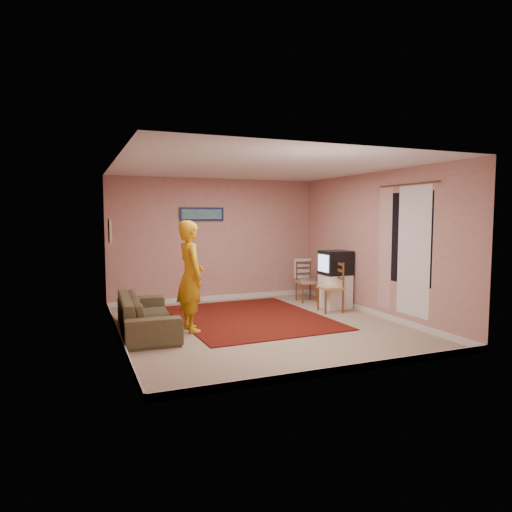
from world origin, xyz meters
name	(u,v)px	position (x,y,z in m)	size (l,w,h in m)	color
ground	(260,326)	(0.00, 0.00, 0.00)	(5.00, 5.00, 0.00)	gray
wall_back	(215,240)	(0.00, 2.50, 1.30)	(4.50, 0.02, 2.60)	tan
wall_front	(345,262)	(0.00, -2.50, 1.30)	(4.50, 0.02, 2.60)	tan
wall_left	(116,251)	(-2.25, 0.00, 1.30)	(0.02, 5.00, 2.60)	tan
wall_right	(374,244)	(2.25, 0.00, 1.30)	(0.02, 5.00, 2.60)	tan
ceiling	(260,167)	(0.00, 0.00, 2.60)	(4.50, 5.00, 0.02)	silver
baseboard_back	(216,298)	(0.00, 2.49, 0.05)	(4.50, 0.02, 0.10)	silver
baseboard_front	(343,370)	(0.00, -2.49, 0.05)	(4.50, 0.02, 0.10)	silver
baseboard_left	(119,336)	(-2.24, 0.00, 0.05)	(0.02, 5.00, 0.10)	silver
baseboard_right	(372,312)	(2.24, 0.00, 0.05)	(0.02, 5.00, 0.10)	silver
window	(408,238)	(2.24, -0.90, 1.45)	(0.01, 1.10, 1.50)	black
curtain_sheer	(413,251)	(2.23, -1.05, 1.25)	(0.01, 0.75, 2.10)	silver
curtain_floral	(385,248)	(2.21, -0.35, 1.25)	(0.01, 0.35, 2.10)	beige
curtain_rod	(408,184)	(2.20, -0.90, 2.32)	(0.02, 0.02, 1.40)	brown
picture_back	(202,214)	(-0.30, 2.47, 1.85)	(0.95, 0.04, 0.28)	#141838
picture_left	(110,231)	(-2.22, 1.60, 1.55)	(0.04, 0.38, 0.42)	#C1B385
area_rug	(250,317)	(0.06, 0.62, 0.01)	(2.48, 3.10, 0.02)	#320B05
tv_cabinet	(335,291)	(1.95, 0.82, 0.33)	(0.52, 0.47, 0.66)	white
crt_tv	(335,263)	(1.94, 0.82, 0.90)	(0.56, 0.50, 0.47)	black
chair_a	(307,277)	(1.75, 1.63, 0.52)	(0.40, 0.38, 0.46)	tan
dvd_player	(307,280)	(1.75, 1.63, 0.47)	(0.35, 0.25, 0.06)	#A6A5AA
blue_throw	(303,268)	(1.75, 1.82, 0.69)	(0.39, 0.05, 0.41)	#7D96CC
chair_b	(331,281)	(1.67, 0.54, 0.58)	(0.46, 0.48, 0.51)	tan
game_console	(331,285)	(1.67, 0.54, 0.51)	(0.24, 0.18, 0.05)	white
sofa	(147,314)	(-1.80, 0.26, 0.29)	(2.01, 0.79, 0.59)	brown
person	(191,276)	(-1.14, 0.10, 0.87)	(0.64, 0.42, 1.74)	orange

